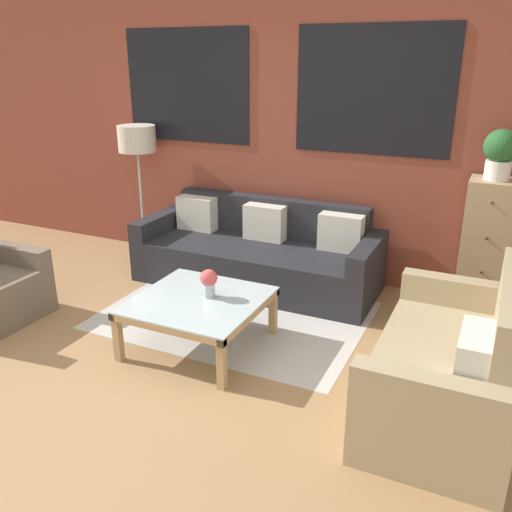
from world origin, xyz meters
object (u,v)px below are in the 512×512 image
(coffee_table, at_px, (198,306))
(couch_dark, at_px, (258,255))
(drawer_cabinet, at_px, (485,248))
(settee_vintage, at_px, (453,368))
(floor_lamp, at_px, (137,144))
(flower_vase, at_px, (209,281))
(potted_plant, at_px, (500,152))

(coffee_table, bearing_deg, couch_dark, 95.22)
(coffee_table, xyz_separation_m, drawer_cabinet, (1.86, 1.55, 0.24))
(couch_dark, bearing_deg, drawer_cabinet, 6.46)
(settee_vintage, height_order, floor_lamp, floor_lamp)
(drawer_cabinet, height_order, flower_vase, drawer_cabinet)
(settee_vintage, distance_m, floor_lamp, 3.86)
(floor_lamp, bearing_deg, flower_vase, -40.97)
(coffee_table, distance_m, flower_vase, 0.20)
(drawer_cabinet, relative_size, potted_plant, 2.91)
(drawer_cabinet, bearing_deg, flower_vase, -140.72)
(settee_vintage, height_order, coffee_table, settee_vintage)
(settee_vintage, bearing_deg, coffee_table, 178.60)
(couch_dark, xyz_separation_m, settee_vintage, (1.93, -1.37, 0.03))
(couch_dark, height_order, floor_lamp, floor_lamp)
(couch_dark, distance_m, drawer_cabinet, 2.02)
(settee_vintage, relative_size, flower_vase, 6.91)
(coffee_table, xyz_separation_m, floor_lamp, (-1.60, 1.51, 0.88))
(couch_dark, height_order, coffee_table, couch_dark)
(couch_dark, height_order, drawer_cabinet, drawer_cabinet)
(settee_vintage, bearing_deg, floor_lamp, 155.53)
(couch_dark, distance_m, floor_lamp, 1.76)
(settee_vintage, xyz_separation_m, floor_lamp, (-3.42, 1.55, 0.91))
(potted_plant, xyz_separation_m, flower_vase, (-1.81, -1.48, -0.86))
(settee_vintage, bearing_deg, flower_vase, 176.34)
(couch_dark, height_order, settee_vintage, settee_vintage)
(couch_dark, relative_size, potted_plant, 5.79)
(floor_lamp, bearing_deg, coffee_table, -43.29)
(drawer_cabinet, xyz_separation_m, potted_plant, (-0.00, 0.00, 0.80))
(settee_vintage, xyz_separation_m, flower_vase, (-1.76, 0.11, 0.21))
(potted_plant, bearing_deg, floor_lamp, -179.42)
(settee_vintage, relative_size, drawer_cabinet, 1.30)
(potted_plant, bearing_deg, settee_vintage, -91.84)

